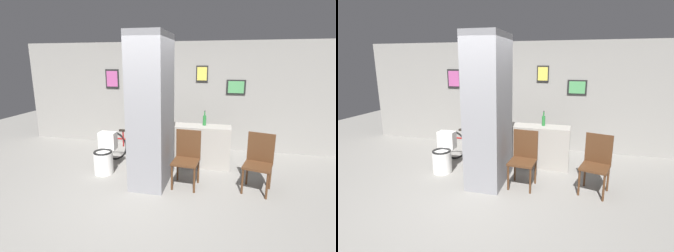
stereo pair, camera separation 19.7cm
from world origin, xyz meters
The scene contains 9 objects.
ground_plane centered at (0.00, 0.00, 0.00)m, with size 14.00×14.00×0.00m, color gray.
wall_back centered at (0.00, 2.63, 1.30)m, with size 8.00×0.09×2.60m.
pillar_center centered at (0.04, 0.51, 1.30)m, with size 0.62×1.02×2.60m.
counter_shelf centered at (0.69, 1.43, 0.43)m, with size 1.47×0.44×0.86m.
toilet centered at (-0.98, 0.68, 0.33)m, with size 0.37×0.53×0.77m.
chair_near_pillar centered at (0.67, 0.51, 0.53)m, with size 0.47×0.47×0.97m.
chair_by_doorway centered at (1.88, 0.58, 0.53)m, with size 0.54×0.54×0.97m.
bicycle centered at (-0.60, 1.34, 0.34)m, with size 1.65×0.42×0.71m.
bottle_tall centered at (0.88, 1.49, 0.97)m, with size 0.07×0.07×0.31m.
Camera 1 is at (1.29, -3.77, 2.14)m, focal length 28.00 mm.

